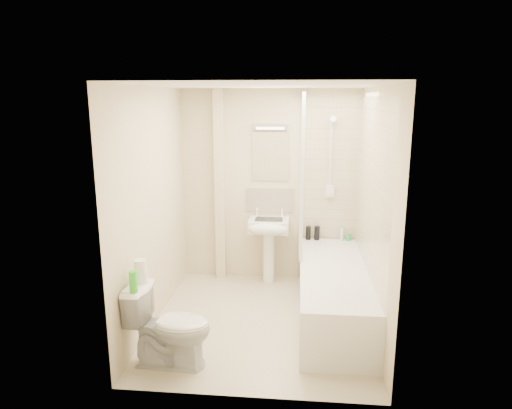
{
  "coord_description": "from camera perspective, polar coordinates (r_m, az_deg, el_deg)",
  "views": [
    {
      "loc": [
        0.36,
        -4.36,
        2.28
      ],
      "look_at": [
        -0.07,
        0.2,
        1.21
      ],
      "focal_mm": 32.0,
      "sensor_mm": 36.0,
      "label": 1
    }
  ],
  "objects": [
    {
      "name": "bottle_white_a",
      "position": [
        5.78,
        7.64,
        -3.77
      ],
      "size": [
        0.05,
        0.05,
        0.13
      ],
      "primitive_type": "cylinder",
      "color": "white",
      "rests_on": "bathtub"
    },
    {
      "name": "bottle_green",
      "position": [
        5.81,
        11.49,
        -4.04
      ],
      "size": [
        0.06,
        0.06,
        0.09
      ],
      "primitive_type": "cylinder",
      "color": "green",
      "rests_on": "bathtub"
    },
    {
      "name": "wall_back",
      "position": [
        5.73,
        1.7,
        2.24
      ],
      "size": [
        2.2,
        0.02,
        2.4
      ],
      "primitive_type": "cube",
      "color": "beige",
      "rests_on": "ground"
    },
    {
      "name": "floor",
      "position": [
        4.94,
        0.61,
        -14.39
      ],
      "size": [
        2.5,
        2.5,
        0.0
      ],
      "primitive_type": "plane",
      "color": "beige",
      "rests_on": "ground"
    },
    {
      "name": "tile_right",
      "position": [
        4.67,
        14.27,
        2.14
      ],
      "size": [
        0.01,
        2.1,
        1.75
      ],
      "primitive_type": "cube",
      "color": "beige",
      "rests_on": "wall_right"
    },
    {
      "name": "toilet_roll_lower",
      "position": [
        4.12,
        -14.13,
        -8.7
      ],
      "size": [
        0.11,
        0.11,
        0.11
      ],
      "primitive_type": "cylinder",
      "color": "white",
      "rests_on": "toilet"
    },
    {
      "name": "mirror",
      "position": [
        5.66,
        1.81,
        6.0
      ],
      "size": [
        0.46,
        0.01,
        0.6
      ],
      "primitive_type": "cube",
      "color": "white",
      "rests_on": "wall_back"
    },
    {
      "name": "toilet",
      "position": [
        4.15,
        -10.71,
        -14.68
      ],
      "size": [
        0.48,
        0.76,
        0.73
      ],
      "primitive_type": "imported",
      "rotation": [
        0.0,
        0.0,
        1.52
      ],
      "color": "white",
      "rests_on": "ground"
    },
    {
      "name": "bottle_black_a",
      "position": [
        5.77,
        6.55,
        -3.55
      ],
      "size": [
        0.06,
        0.06,
        0.17
      ],
      "primitive_type": "cylinder",
      "color": "black",
      "rests_on": "bathtub"
    },
    {
      "name": "wall_right",
      "position": [
        4.56,
        14.57,
        -1.04
      ],
      "size": [
        0.02,
        2.5,
        2.4
      ],
      "primitive_type": "cube",
      "color": "beige",
      "rests_on": "ground"
    },
    {
      "name": "bathtub",
      "position": [
        4.97,
        9.6,
        -10.72
      ],
      "size": [
        0.7,
        2.1,
        0.55
      ],
      "color": "white",
      "rests_on": "ground"
    },
    {
      "name": "ceiling",
      "position": [
        4.38,
        0.69,
        14.67
      ],
      "size": [
        2.2,
        2.5,
        0.02
      ],
      "primitive_type": "cube",
      "color": "white",
      "rests_on": "wall_back"
    },
    {
      "name": "wall_left",
      "position": [
        4.73,
        -12.75,
        -0.43
      ],
      "size": [
        0.02,
        2.5,
        2.4
      ],
      "primitive_type": "cube",
      "color": "beige",
      "rests_on": "ground"
    },
    {
      "name": "strip_light",
      "position": [
        5.6,
        1.82,
        9.73
      ],
      "size": [
        0.42,
        0.07,
        0.07
      ],
      "primitive_type": "cube",
      "color": "silver",
      "rests_on": "wall_back"
    },
    {
      "name": "shower_fixture",
      "position": [
        5.62,
        9.35,
        5.43
      ],
      "size": [
        0.1,
        0.16,
        0.99
      ],
      "color": "white",
      "rests_on": "wall_back"
    },
    {
      "name": "tile_back",
      "position": [
        5.68,
        9.3,
        4.28
      ],
      "size": [
        0.7,
        0.01,
        1.75
      ],
      "primitive_type": "cube",
      "color": "beige",
      "rests_on": "wall_back"
    },
    {
      "name": "splashback",
      "position": [
        5.75,
        1.77,
        0.56
      ],
      "size": [
        0.6,
        0.02,
        0.3
      ],
      "primitive_type": "cube",
      "color": "beige",
      "rests_on": "wall_back"
    },
    {
      "name": "pipe_boxing",
      "position": [
        5.74,
        -4.53,
        2.23
      ],
      "size": [
        0.12,
        0.12,
        2.4
      ],
      "primitive_type": "cube",
      "color": "beige",
      "rests_on": "ground"
    },
    {
      "name": "bottle_white_b",
      "position": [
        5.79,
        10.67,
        -3.68
      ],
      "size": [
        0.05,
        0.05,
        0.16
      ],
      "primitive_type": "cylinder",
      "color": "silver",
      "rests_on": "bathtub"
    },
    {
      "name": "pedestal_sink",
      "position": [
        5.63,
        1.59,
        -3.58
      ],
      "size": [
        0.49,
        0.46,
        0.95
      ],
      "color": "white",
      "rests_on": "ground"
    },
    {
      "name": "toilet_roll_upper",
      "position": [
        4.07,
        -14.28,
        -7.4
      ],
      "size": [
        0.11,
        0.11,
        0.1
      ],
      "primitive_type": "cylinder",
      "color": "white",
      "rests_on": "toilet_roll_lower"
    },
    {
      "name": "green_bottle",
      "position": [
        3.93,
        -15.11,
        -9.28
      ],
      "size": [
        0.07,
        0.07,
        0.18
      ],
      "primitive_type": "cylinder",
      "color": "green",
      "rests_on": "toilet"
    },
    {
      "name": "shower_screen",
      "position": [
        5.23,
        5.78,
        3.91
      ],
      "size": [
        0.04,
        0.92,
        1.8
      ],
      "color": "white",
      "rests_on": "bathtub"
    },
    {
      "name": "bottle_black_b",
      "position": [
        5.77,
        7.63,
        -3.55
      ],
      "size": [
        0.07,
        0.07,
        0.17
      ],
      "primitive_type": "cylinder",
      "color": "black",
      "rests_on": "bathtub"
    }
  ]
}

